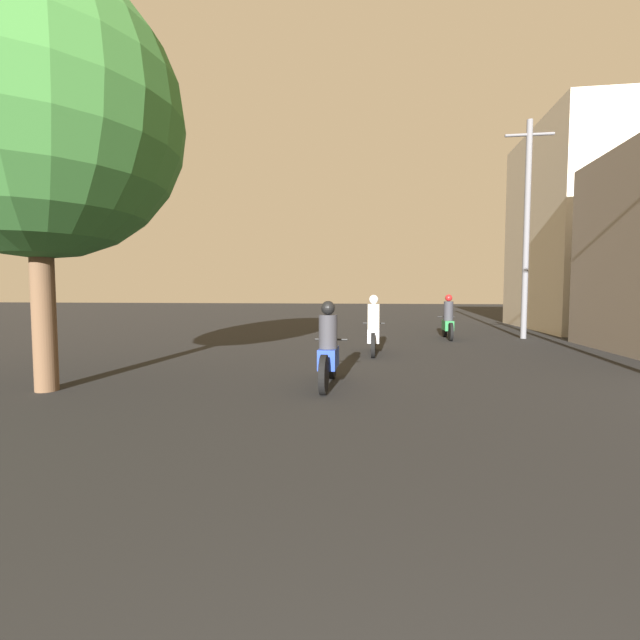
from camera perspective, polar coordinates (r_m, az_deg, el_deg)
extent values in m
cylinder|color=black|center=(8.14, 1.67, -5.58)|extent=(0.10, 0.64, 0.64)
cylinder|color=black|center=(6.88, 0.50, -7.31)|extent=(0.10, 0.64, 0.64)
cube|color=#1E389E|center=(7.48, 1.14, -5.05)|extent=(0.30, 0.73, 0.35)
cylinder|color=black|center=(7.85, 1.50, -2.60)|extent=(0.60, 0.04, 0.04)
cylinder|color=#2D2D33|center=(7.35, 1.08, -1.56)|extent=(0.32, 0.32, 0.58)
sphere|color=black|center=(7.32, 1.08, 1.63)|extent=(0.24, 0.24, 0.24)
cylinder|color=black|center=(12.15, 7.18, -2.55)|extent=(0.10, 0.62, 0.62)
cylinder|color=black|center=(10.75, 7.08, -3.37)|extent=(0.10, 0.62, 0.62)
cube|color=#ADADB2|center=(11.43, 7.14, -2.01)|extent=(0.30, 0.78, 0.37)
cylinder|color=black|center=(11.86, 7.18, -0.42)|extent=(0.60, 0.04, 0.04)
cylinder|color=silver|center=(11.31, 7.16, 0.50)|extent=(0.32, 0.32, 0.64)
sphere|color=silver|center=(11.29, 7.18, 2.73)|extent=(0.24, 0.24, 0.24)
cylinder|color=black|center=(16.25, 16.30, -1.09)|extent=(0.10, 0.61, 0.61)
cylinder|color=black|center=(14.95, 17.04, -1.52)|extent=(0.10, 0.61, 0.61)
cube|color=#1E6B33|center=(15.59, 16.67, -0.67)|extent=(0.30, 0.85, 0.34)
cylinder|color=black|center=(15.99, 16.45, 0.41)|extent=(0.60, 0.04, 0.04)
cylinder|color=#2D2D33|center=(15.48, 16.75, 1.16)|extent=(0.32, 0.32, 0.67)
sphere|color=#A51919|center=(15.46, 16.78, 2.83)|extent=(0.24, 0.24, 0.24)
cube|color=beige|center=(22.41, 33.31, 10.17)|extent=(5.79, 7.44, 8.75)
cylinder|color=slate|center=(16.75, 25.82, 10.65)|extent=(0.20, 0.20, 7.51)
cylinder|color=slate|center=(17.46, 26.15, 21.30)|extent=(1.60, 0.10, 0.10)
cylinder|color=brown|center=(8.36, -32.94, 1.74)|extent=(0.36, 0.36, 2.87)
sphere|color=#387533|center=(8.83, -33.71, 21.93)|extent=(4.61, 4.61, 4.61)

